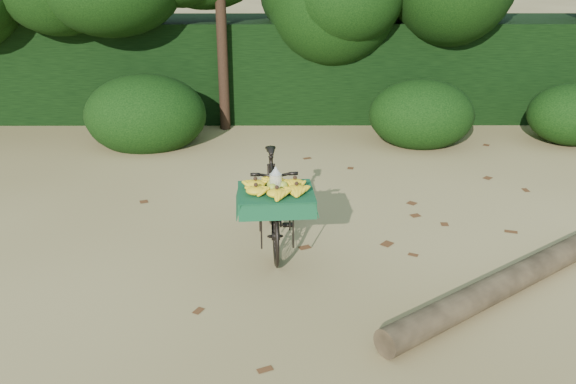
{
  "coord_description": "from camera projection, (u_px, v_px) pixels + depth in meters",
  "views": [
    {
      "loc": [
        -0.71,
        -5.37,
        3.09
      ],
      "look_at": [
        -0.69,
        0.26,
        0.79
      ],
      "focal_mm": 38.0,
      "sensor_mm": 36.0,
      "label": 1
    }
  ],
  "objects": [
    {
      "name": "vendor_bicycle",
      "position": [
        273.0,
        199.0,
        6.57
      ],
      "size": [
        0.78,
        1.8,
        1.03
      ],
      "rotation": [
        0.0,
        0.0,
        0.08
      ],
      "color": "black",
      "rests_on": "ground"
    },
    {
      "name": "leaf_litter",
      "position": [
        350.0,
        244.0,
        6.74
      ],
      "size": [
        7.0,
        7.3,
        0.01
      ],
      "primitive_type": null,
      "color": "#512D15",
      "rests_on": "ground"
    },
    {
      "name": "bush_clumps",
      "position": [
        360.0,
        118.0,
        9.95
      ],
      "size": [
        8.8,
        1.7,
        0.9
      ],
      "primitive_type": null,
      "color": "black",
      "rests_on": "ground"
    },
    {
      "name": "fallen_log",
      "position": [
        516.0,
        278.0,
        5.82
      ],
      "size": [
        2.99,
        2.28,
        0.25
      ],
      "primitive_type": "cylinder",
      "rotation": [
        1.57,
        0.0,
        -0.94
      ],
      "color": "brown",
      "rests_on": "ground"
    },
    {
      "name": "hedge_backdrop",
      "position": [
        323.0,
        67.0,
        11.63
      ],
      "size": [
        26.0,
        1.8,
        1.8
      ],
      "primitive_type": "cube",
      "color": "black",
      "rests_on": "ground"
    },
    {
      "name": "tree_row",
      "position": [
        289.0,
        12.0,
        10.47
      ],
      "size": [
        14.5,
        2.0,
        4.0
      ],
      "primitive_type": null,
      "color": "black",
      "rests_on": "ground"
    },
    {
      "name": "ground",
      "position": [
        357.0,
        274.0,
        6.14
      ],
      "size": [
        80.0,
        80.0,
        0.0
      ],
      "primitive_type": "plane",
      "color": "tan",
      "rests_on": "ground"
    }
  ]
}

